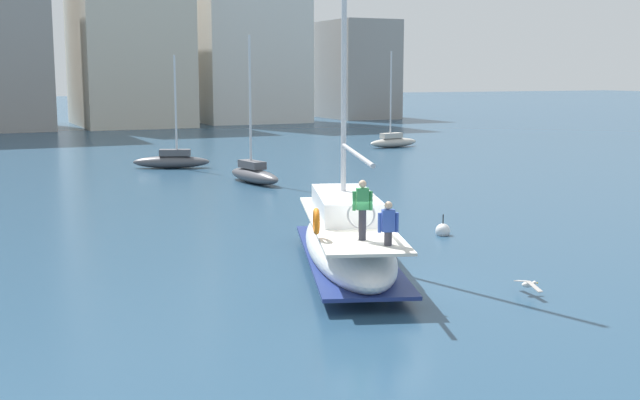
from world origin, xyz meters
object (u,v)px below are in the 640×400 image
Objects in this scene: moored_cutter_left at (254,173)px; mooring_buoy at (443,231)px; moored_sloop_far at (172,160)px; moored_catamaran at (393,141)px; main_sailboat at (348,239)px; seagull at (529,284)px.

mooring_buoy is at bearing -85.11° from moored_cutter_left.
moored_catamaran is (19.50, 6.84, 0.01)m from moored_sloop_far.
moored_cutter_left is at bearing -75.44° from moored_sloop_far.
main_sailboat is 1.61× the size of moored_cutter_left.
seagull is at bearing -107.05° from mooring_buoy.
moored_cutter_left is 23.84m from seagull.
moored_cutter_left is at bearing 94.89° from mooring_buoy.
mooring_buoy is (-15.89, -31.56, -0.36)m from moored_catamaran.
moored_cutter_left is (4.00, 19.21, -0.36)m from main_sailboat.
main_sailboat is 1.82× the size of moored_sloop_far.
seagull is (1.25, -32.42, -0.22)m from moored_sloop_far.
moored_cutter_left is (2.24, -8.61, 0.02)m from moored_sloop_far.
main_sailboat reaches higher than moored_sloop_far.
moored_catamaran is at bearing 65.07° from seagull.
mooring_buoy is at bearing -81.68° from moored_sloop_far.
mooring_buoy is at bearing 30.07° from main_sailboat.
seagull is at bearing -92.37° from moored_cutter_left.
main_sailboat is 14.40× the size of mooring_buoy.
moored_cutter_left is at bearing 78.24° from main_sailboat.
seagull is 8.07m from mooring_buoy.
mooring_buoy reaches higher than seagull.
main_sailboat is 1.67× the size of moored_catamaran.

